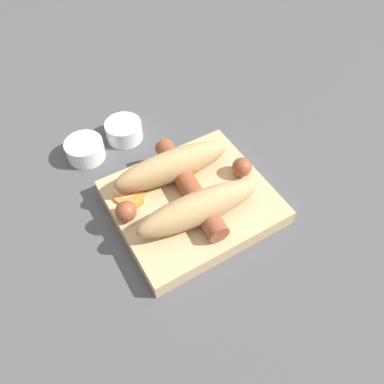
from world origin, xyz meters
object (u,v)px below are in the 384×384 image
at_px(sausage, 186,188).
at_px(condiment_cup_far, 85,150).
at_px(food_tray, 192,202).
at_px(condiment_cup_near, 124,131).
at_px(bread_roll, 185,186).

xyz_separation_m(sausage, condiment_cup_far, (0.08, -0.15, -0.02)).
bearing_deg(food_tray, condiment_cup_far, -61.63).
distance_m(food_tray, condiment_cup_far, 0.18).
bearing_deg(food_tray, condiment_cup_near, -82.90).
bearing_deg(condiment_cup_far, condiment_cup_near, -172.90).
relative_size(bread_roll, sausage, 0.89).
height_order(food_tray, bread_roll, bread_roll).
relative_size(bread_roll, condiment_cup_far, 3.01).
bearing_deg(sausage, food_tray, 120.36).
bearing_deg(condiment_cup_near, sausage, 95.97).
bearing_deg(condiment_cup_near, food_tray, 97.10).
xyz_separation_m(food_tray, bread_roll, (0.01, -0.00, 0.04)).
distance_m(sausage, condiment_cup_far, 0.18).
bearing_deg(bread_roll, food_tray, 153.76).
distance_m(food_tray, bread_roll, 0.04).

